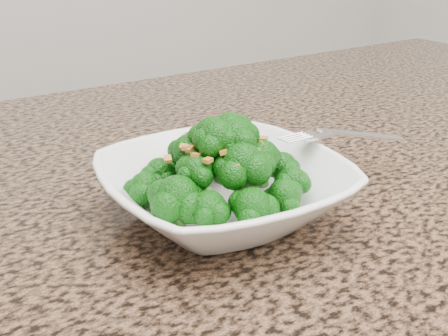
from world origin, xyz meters
TOP-DOWN VIEW (x-y plane):
  - granite_counter at (0.00, 0.30)m, footprint 1.64×1.04m
  - bowl at (-0.13, 0.29)m, footprint 0.24×0.24m
  - broccoli_pile at (-0.13, 0.29)m, footprint 0.20×0.20m
  - garlic_topping at (-0.13, 0.29)m, footprint 0.12×0.12m
  - fork at (-0.01, 0.28)m, footprint 0.18×0.07m

SIDE VIEW (x-z plane):
  - granite_counter at x=0.00m, z-range 0.87..0.90m
  - bowl at x=-0.13m, z-range 0.90..0.96m
  - fork at x=-0.01m, z-range 0.96..0.97m
  - broccoli_pile at x=-0.13m, z-range 0.96..1.02m
  - garlic_topping at x=-0.13m, z-range 1.02..1.03m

